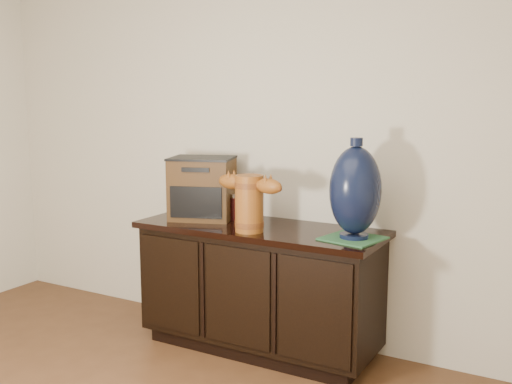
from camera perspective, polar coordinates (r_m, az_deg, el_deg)
The scene contains 6 objects.
sideboard at distance 3.59m, azimuth 0.33°, elevation -9.01°, with size 1.46×0.56×0.75m.
terracotta_vessel at distance 3.32m, azimuth -0.64°, elevation -0.76°, with size 0.45×0.19×0.32m.
tv_radio at distance 3.69m, azimuth -5.13°, elevation 0.38°, with size 0.46×0.41×0.38m.
green_mat at distance 3.22m, azimuth 9.22°, elevation -4.38°, with size 0.28×0.28×0.01m, color #2C6238.
lamp_base at distance 3.17m, azimuth 9.43°, elevation 0.11°, with size 0.32×0.32×0.53m.
spray_can at distance 3.65m, azimuth -2.15°, elevation -1.45°, with size 0.06×0.06×0.16m.
Camera 1 is at (1.65, -0.76, 1.51)m, focal length 42.00 mm.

